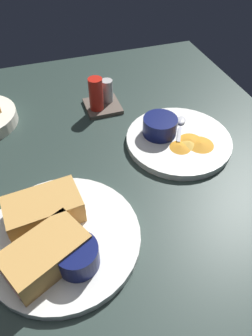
{
  "coord_description": "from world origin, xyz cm",
  "views": [
    {
      "loc": [
        -2.09,
        -44.69,
        48.33
      ],
      "look_at": [
        11.99,
        -2.19,
        3.0
      ],
      "focal_mm": 33.54,
      "sensor_mm": 36.0,
      "label": 1
    }
  ],
  "objects_px": {
    "spoon_by_gravy_ramekin": "(181,123)",
    "plate_chips_companion": "(178,140)",
    "ramekin_dark_sauce": "(77,255)",
    "plate_sandwich_main": "(63,238)",
    "sandwich_half_near": "(44,209)",
    "spoon_by_dark_ramekin": "(55,242)",
    "condiment_caddy": "(101,97)",
    "sandwich_half_far": "(46,254)",
    "ramekin_light_gravy": "(160,126)"
  },
  "relations": [
    {
      "from": "ramekin_light_gravy",
      "to": "spoon_by_gravy_ramekin",
      "type": "xyz_separation_m",
      "value": [
        0.06,
        0.01,
        -0.02
      ]
    },
    {
      "from": "sandwich_half_near",
      "to": "spoon_by_dark_ramekin",
      "type": "relative_size",
      "value": 1.52
    },
    {
      "from": "sandwich_half_far",
      "to": "ramekin_dark_sauce",
      "type": "relative_size",
      "value": 2.16
    },
    {
      "from": "plate_sandwich_main",
      "to": "spoon_by_gravy_ramekin",
      "type": "xyz_separation_m",
      "value": [
        0.33,
        0.22,
        0.01
      ]
    },
    {
      "from": "sandwich_half_near",
      "to": "sandwich_half_far",
      "type": "height_order",
      "value": "same"
    },
    {
      "from": "plate_chips_companion",
      "to": "condiment_caddy",
      "type": "bearing_deg",
      "value": 124.73
    },
    {
      "from": "sandwich_half_near",
      "to": "spoon_by_dark_ramekin",
      "type": "height_order",
      "value": "sandwich_half_near"
    },
    {
      "from": "plate_sandwich_main",
      "to": "plate_chips_companion",
      "type": "bearing_deg",
      "value": 30.09
    },
    {
      "from": "ramekin_light_gravy",
      "to": "condiment_caddy",
      "type": "relative_size",
      "value": 0.83
    },
    {
      "from": "plate_chips_companion",
      "to": "spoon_by_gravy_ramekin",
      "type": "height_order",
      "value": "spoon_by_gravy_ramekin"
    },
    {
      "from": "plate_sandwich_main",
      "to": "plate_chips_companion",
      "type": "relative_size",
      "value": 1.11
    },
    {
      "from": "ramekin_light_gravy",
      "to": "condiment_caddy",
      "type": "distance_m",
      "value": 0.19
    },
    {
      "from": "ramekin_dark_sauce",
      "to": "plate_chips_companion",
      "type": "bearing_deg",
      "value": 39.24
    },
    {
      "from": "plate_sandwich_main",
      "to": "ramekin_dark_sauce",
      "type": "xyz_separation_m",
      "value": [
        0.02,
        -0.06,
        0.03
      ]
    },
    {
      "from": "plate_sandwich_main",
      "to": "ramekin_light_gravy",
      "type": "relative_size",
      "value": 3.43
    },
    {
      "from": "ramekin_dark_sauce",
      "to": "spoon_by_dark_ramekin",
      "type": "height_order",
      "value": "ramekin_dark_sauce"
    },
    {
      "from": "plate_sandwich_main",
      "to": "spoon_by_gravy_ramekin",
      "type": "relative_size",
      "value": 2.92
    },
    {
      "from": "ramekin_dark_sauce",
      "to": "spoon_by_gravy_ramekin",
      "type": "xyz_separation_m",
      "value": [
        0.31,
        0.28,
        -0.02
      ]
    },
    {
      "from": "plate_sandwich_main",
      "to": "sandwich_half_near",
      "type": "height_order",
      "value": "sandwich_half_near"
    },
    {
      "from": "sandwich_half_far",
      "to": "spoon_by_gravy_ramekin",
      "type": "xyz_separation_m",
      "value": [
        0.36,
        0.26,
        -0.02
      ]
    },
    {
      "from": "plate_sandwich_main",
      "to": "condiment_caddy",
      "type": "xyz_separation_m",
      "value": [
        0.17,
        0.37,
        0.03
      ]
    },
    {
      "from": "ramekin_dark_sauce",
      "to": "spoon_by_gravy_ramekin",
      "type": "height_order",
      "value": "ramekin_dark_sauce"
    },
    {
      "from": "spoon_by_gravy_ramekin",
      "to": "spoon_by_dark_ramekin",
      "type": "bearing_deg",
      "value": -145.87
    },
    {
      "from": "sandwich_half_far",
      "to": "plate_chips_companion",
      "type": "relative_size",
      "value": 0.62
    },
    {
      "from": "spoon_by_gravy_ramekin",
      "to": "plate_chips_companion",
      "type": "bearing_deg",
      "value": -119.91
    },
    {
      "from": "sandwich_half_far",
      "to": "plate_chips_companion",
      "type": "xyz_separation_m",
      "value": [
        0.33,
        0.22,
        -0.03
      ]
    },
    {
      "from": "ramekin_dark_sauce",
      "to": "spoon_by_gravy_ramekin",
      "type": "distance_m",
      "value": 0.42
    },
    {
      "from": "sandwich_half_far",
      "to": "spoon_by_dark_ramekin",
      "type": "height_order",
      "value": "sandwich_half_far"
    },
    {
      "from": "sandwich_half_far",
      "to": "spoon_by_dark_ramekin",
      "type": "distance_m",
      "value": 0.04
    },
    {
      "from": "plate_chips_companion",
      "to": "sandwich_half_near",
      "type": "bearing_deg",
      "value": -158.36
    },
    {
      "from": "sandwich_half_near",
      "to": "spoon_by_gravy_ramekin",
      "type": "relative_size",
      "value": 1.5
    },
    {
      "from": "plate_chips_companion",
      "to": "condiment_caddy",
      "type": "distance_m",
      "value": 0.24
    },
    {
      "from": "plate_sandwich_main",
      "to": "sandwich_half_near",
      "type": "bearing_deg",
      "value": 114.0
    },
    {
      "from": "spoon_by_dark_ramekin",
      "to": "plate_chips_companion",
      "type": "relative_size",
      "value": 0.38
    },
    {
      "from": "sandwich_half_near",
      "to": "condiment_caddy",
      "type": "distance_m",
      "value": 0.37
    },
    {
      "from": "sandwich_half_far",
      "to": "ramekin_light_gravy",
      "type": "bearing_deg",
      "value": 39.85
    },
    {
      "from": "sandwich_half_near",
      "to": "ramekin_dark_sauce",
      "type": "height_order",
      "value": "sandwich_half_near"
    },
    {
      "from": "sandwich_half_near",
      "to": "condiment_caddy",
      "type": "xyz_separation_m",
      "value": [
        0.19,
        0.32,
        -0.01
      ]
    },
    {
      "from": "sandwich_half_near",
      "to": "ramekin_light_gravy",
      "type": "xyz_separation_m",
      "value": [
        0.29,
        0.16,
        -0.0
      ]
    },
    {
      "from": "condiment_caddy",
      "to": "sandwich_half_far",
      "type": "bearing_deg",
      "value": -115.9
    },
    {
      "from": "condiment_caddy",
      "to": "plate_chips_companion",
      "type": "bearing_deg",
      "value": -55.27
    },
    {
      "from": "plate_sandwich_main",
      "to": "spoon_by_dark_ramekin",
      "type": "height_order",
      "value": "spoon_by_dark_ramekin"
    },
    {
      "from": "sandwich_half_near",
      "to": "condiment_caddy",
      "type": "relative_size",
      "value": 1.47
    },
    {
      "from": "plate_sandwich_main",
      "to": "condiment_caddy",
      "type": "relative_size",
      "value": 2.86
    },
    {
      "from": "sandwich_half_near",
      "to": "plate_chips_companion",
      "type": "height_order",
      "value": "sandwich_half_near"
    },
    {
      "from": "spoon_by_dark_ramekin",
      "to": "plate_sandwich_main",
      "type": "bearing_deg",
      "value": 41.7
    },
    {
      "from": "ramekin_dark_sauce",
      "to": "plate_sandwich_main",
      "type": "bearing_deg",
      "value": 105.0
    },
    {
      "from": "ramekin_light_gravy",
      "to": "condiment_caddy",
      "type": "xyz_separation_m",
      "value": [
        -0.1,
        0.16,
        -0.0
      ]
    },
    {
      "from": "spoon_by_dark_ramekin",
      "to": "spoon_by_gravy_ramekin",
      "type": "relative_size",
      "value": 0.98
    },
    {
      "from": "plate_sandwich_main",
      "to": "ramekin_dark_sauce",
      "type": "distance_m",
      "value": 0.07
    }
  ]
}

